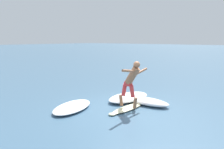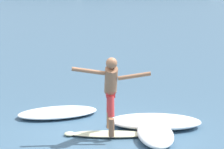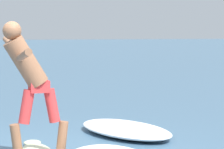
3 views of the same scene
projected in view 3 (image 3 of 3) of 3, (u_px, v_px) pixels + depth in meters
The scene contains 2 objects.
surfer at pixel (28, 75), 7.04m from camera, with size 1.73×0.89×1.79m.
wave_foam_at_nose at pixel (125, 129), 8.95m from camera, with size 2.30×1.66×0.19m.
Camera 3 is at (7.15, -1.14, 1.75)m, focal length 85.00 mm.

